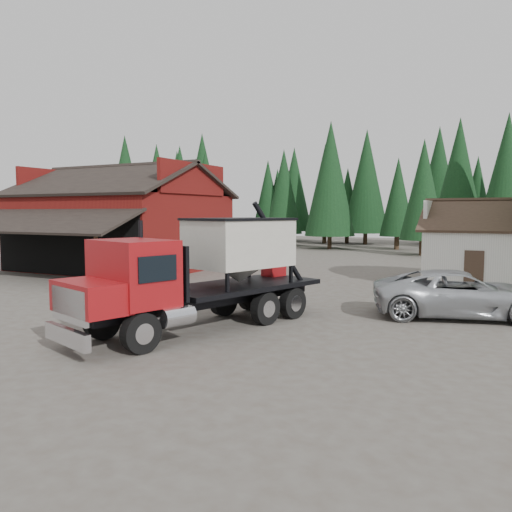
% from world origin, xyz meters
% --- Properties ---
extents(ground, '(120.00, 120.00, 0.00)m').
position_xyz_m(ground, '(0.00, 0.00, 0.00)').
color(ground, '#4C433B').
rests_on(ground, ground).
extents(red_barn, '(12.80, 13.63, 7.18)m').
position_xyz_m(red_barn, '(-11.00, 9.90, 2.69)').
color(red_barn, maroon).
rests_on(red_barn, ground).
extents(farmhouse, '(8.60, 6.42, 4.65)m').
position_xyz_m(farmhouse, '(13.00, 13.00, 1.67)').
color(farmhouse, silver).
rests_on(farmhouse, ground).
extents(conifer_backdrop, '(76.00, 16.00, 16.00)m').
position_xyz_m(conifer_backdrop, '(0.00, 42.00, 0.00)').
color(conifer_backdrop, black).
rests_on(conifer_backdrop, ground).
extents(near_pine_a, '(4.40, 4.40, 11.40)m').
position_xyz_m(near_pine_a, '(-22.00, 28.00, 6.39)').
color(near_pine_a, '#382619').
rests_on(near_pine_a, ground).
extents(near_pine_b, '(3.96, 3.96, 10.40)m').
position_xyz_m(near_pine_b, '(6.00, 30.00, 5.89)').
color(near_pine_b, '#382619').
rests_on(near_pine_b, ground).
extents(near_pine_d, '(5.28, 5.28, 13.40)m').
position_xyz_m(near_pine_d, '(-4.00, 34.00, 7.39)').
color(near_pine_d, '#382619').
rests_on(near_pine_d, ground).
extents(feed_truck, '(5.24, 9.73, 4.25)m').
position_xyz_m(feed_truck, '(4.02, -2.77, 1.99)').
color(feed_truck, black).
rests_on(feed_truck, ground).
extents(silver_car, '(6.79, 4.54, 1.73)m').
position_xyz_m(silver_car, '(11.47, 3.00, 0.87)').
color(silver_car, '#B5B9BE').
rests_on(silver_car, ground).
extents(equip_box, '(0.84, 1.18, 0.60)m').
position_xyz_m(equip_box, '(-4.28, 0.51, 0.30)').
color(equip_box, maroon).
rests_on(equip_box, ground).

